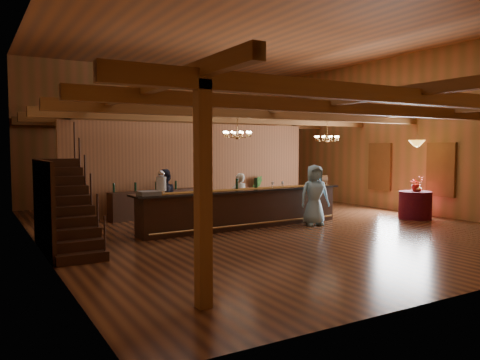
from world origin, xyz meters
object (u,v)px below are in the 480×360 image
round_table (415,205)px  guest (315,195)px  floor_plant (254,192)px  pendant_lamp (417,143)px  bartender (239,198)px  staff_second (164,199)px  chandelier_left (237,134)px  tasting_bar (244,208)px  backbar_shelf (156,204)px  chandelier_right (327,138)px  raffle_drum (323,179)px  beverage_dispenser (161,183)px

round_table → guest: size_ratio=0.57×
round_table → floor_plant: 5.70m
pendant_lamp → bartender: bearing=158.9°
staff_second → chandelier_left: bearing=132.9°
bartender → guest: 2.23m
round_table → pendant_lamp: (-0.00, 0.00, 1.97)m
chandelier_left → pendant_lamp: size_ratio=0.89×
bartender → floor_plant: 3.61m
pendant_lamp → guest: bearing=169.8°
tasting_bar → floor_plant: floor_plant is taller
backbar_shelf → chandelier_right: 6.20m
bartender → guest: guest is taller
chandelier_left → chandelier_right: size_ratio=1.00×
tasting_bar → round_table: (5.55, -1.35, -0.12)m
round_table → chandelier_right: bearing=121.6°
chandelier_right → pendant_lamp: (1.53, -2.49, -0.19)m
tasting_bar → bartender: (0.25, 0.69, 0.20)m
raffle_drum → chandelier_right: size_ratio=0.42×
tasting_bar → guest: 2.13m
backbar_shelf → bartender: bartender is taller
beverage_dispenser → pendant_lamp: pendant_lamp is taller
staff_second → guest: size_ratio=0.94×
chandelier_left → bartender: 1.92m
guest → raffle_drum: bearing=55.7°
backbar_shelf → round_table: 8.31m
tasting_bar → raffle_drum: 3.02m
bartender → beverage_dispenser: bearing=14.3°
chandelier_left → chandelier_right: 4.01m
tasting_bar → chandelier_right: (4.02, 1.15, 2.04)m
tasting_bar → chandelier_right: 4.65m
pendant_lamp → staff_second: 8.09m
beverage_dispenser → floor_plant: (5.01, 3.53, -0.77)m
round_table → chandelier_right: size_ratio=1.26×
pendant_lamp → guest: pendant_lamp is taller
backbar_shelf → chandelier_left: size_ratio=3.93×
raffle_drum → pendant_lamp: 3.19m
pendant_lamp → chandelier_right: bearing=121.6°
floor_plant → backbar_shelf: bearing=-174.6°
guest → floor_plant: size_ratio=1.46×
round_table → guest: guest is taller
chandelier_right → guest: (-2.04, -1.85, -1.70)m
beverage_dispenser → backbar_shelf: bearing=72.1°
bartender → staff_second: bearing=-4.8°
guest → bartender: bearing=157.8°
round_table → pendant_lamp: size_ratio=1.12×
beverage_dispenser → guest: (4.46, -0.66, -0.49)m
chandelier_left → floor_plant: size_ratio=0.66×
raffle_drum → guest: (-0.95, -0.77, -0.38)m
raffle_drum → chandelier_left: size_ratio=0.42×
chandelier_left → round_table: bearing=-18.4°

